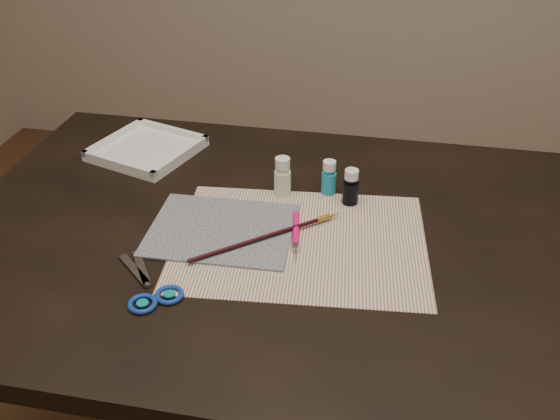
% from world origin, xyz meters
% --- Properties ---
extents(table, '(1.30, 0.90, 0.75)m').
position_xyz_m(table, '(0.00, 0.00, 0.38)').
color(table, black).
rests_on(table, ground).
extents(paper, '(0.50, 0.40, 0.00)m').
position_xyz_m(paper, '(0.04, -0.02, 0.75)').
color(paper, silver).
rests_on(paper, table).
extents(canvas, '(0.28, 0.23, 0.00)m').
position_xyz_m(canvas, '(-0.11, -0.02, 0.75)').
color(canvas, black).
rests_on(canvas, paper).
extents(paint_bottle_white, '(0.05, 0.05, 0.09)m').
position_xyz_m(paint_bottle_white, '(-0.02, 0.14, 0.79)').
color(paint_bottle_white, silver).
rests_on(paint_bottle_white, table).
extents(paint_bottle_cyan, '(0.04, 0.04, 0.08)m').
position_xyz_m(paint_bottle_cyan, '(0.07, 0.16, 0.79)').
color(paint_bottle_cyan, teal).
rests_on(paint_bottle_cyan, table).
extents(paint_bottle_navy, '(0.04, 0.04, 0.08)m').
position_xyz_m(paint_bottle_navy, '(0.12, 0.13, 0.79)').
color(paint_bottle_navy, black).
rests_on(paint_bottle_navy, table).
extents(paintbrush, '(0.26, 0.22, 0.01)m').
position_xyz_m(paintbrush, '(-0.02, -0.03, 0.76)').
color(paintbrush, black).
rests_on(paintbrush, canvas).
extents(craft_knife, '(0.04, 0.16, 0.01)m').
position_xyz_m(craft_knife, '(0.03, -0.02, 0.76)').
color(craft_knife, '#FF0D6B').
rests_on(craft_knife, paper).
extents(scissors, '(0.21, 0.20, 0.01)m').
position_xyz_m(scissors, '(-0.21, -0.20, 0.76)').
color(scissors, silver).
rests_on(scissors, table).
extents(palette_tray, '(0.27, 0.27, 0.03)m').
position_xyz_m(palette_tray, '(-0.37, 0.26, 0.76)').
color(palette_tray, white).
rests_on(palette_tray, table).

